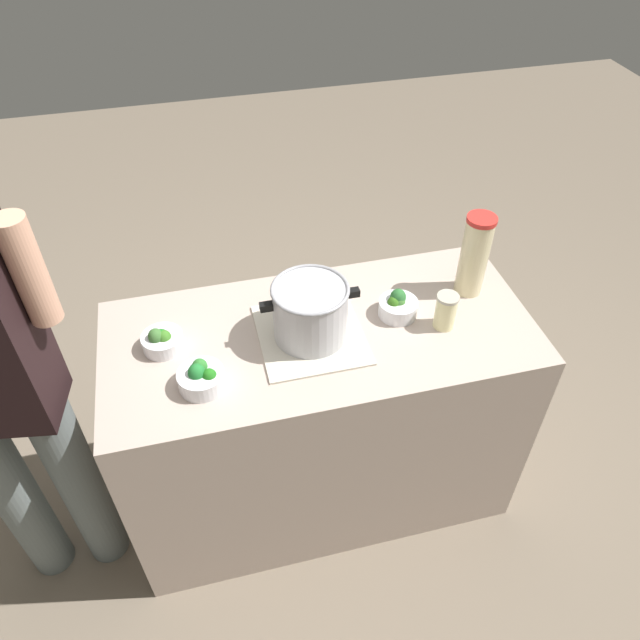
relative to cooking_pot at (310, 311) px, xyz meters
name	(u,v)px	position (x,y,z in m)	size (l,w,h in m)	color
ground_plane	(320,483)	(-0.03, -0.01, -0.98)	(8.00, 8.00, 0.00)	#776958
counter_slab	(320,417)	(-0.03, -0.01, -0.54)	(1.37, 0.62, 0.87)	#B6A294
dish_cloth	(311,334)	(0.00, 0.00, -0.10)	(0.32, 0.35, 0.01)	beige
cooking_pot	(310,311)	(0.00, 0.00, 0.00)	(0.30, 0.24, 0.19)	#B7B7BC
lemonade_pitcher	(474,255)	(-0.57, -0.09, 0.04)	(0.10, 0.10, 0.29)	beige
mason_jar	(446,311)	(-0.42, 0.06, -0.04)	(0.07, 0.07, 0.12)	#F0E9A8
broccoli_bowl_front	(398,306)	(-0.30, -0.03, -0.07)	(0.13, 0.13, 0.09)	silver
broccoli_bowl_center	(201,377)	(0.35, 0.13, -0.07)	(0.14, 0.14, 0.09)	silver
broccoli_bowl_back	(162,340)	(0.45, -0.06, -0.07)	(0.13, 0.13, 0.08)	silver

